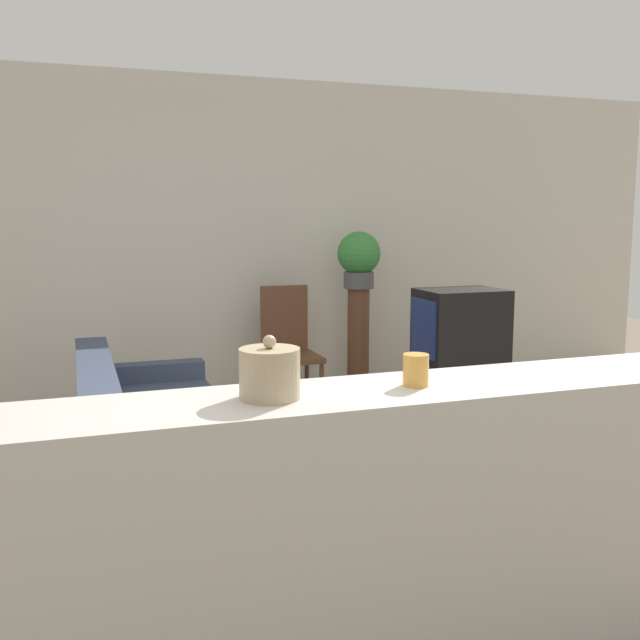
{
  "coord_description": "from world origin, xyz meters",
  "views": [
    {
      "loc": [
        -1.06,
        -2.61,
        1.55
      ],
      "look_at": [
        0.51,
        1.89,
        0.85
      ],
      "focal_mm": 40.0,
      "sensor_mm": 36.0,
      "label": 1
    }
  ],
  "objects_px": {
    "couch": "(152,444)",
    "television": "(460,326)",
    "potted_plant": "(359,257)",
    "decorative_bowl": "(270,373)",
    "wooden_chair": "(288,343)"
  },
  "relations": [
    {
      "from": "wooden_chair",
      "to": "decorative_bowl",
      "type": "relative_size",
      "value": 4.9
    },
    {
      "from": "couch",
      "to": "potted_plant",
      "type": "bearing_deg",
      "value": 39.66
    },
    {
      "from": "couch",
      "to": "television",
      "type": "height_order",
      "value": "television"
    },
    {
      "from": "wooden_chair",
      "to": "potted_plant",
      "type": "distance_m",
      "value": 0.95
    },
    {
      "from": "couch",
      "to": "television",
      "type": "xyz_separation_m",
      "value": [
        2.33,
        0.61,
        0.47
      ]
    },
    {
      "from": "potted_plant",
      "to": "decorative_bowl",
      "type": "relative_size",
      "value": 2.4
    },
    {
      "from": "television",
      "to": "potted_plant",
      "type": "relative_size",
      "value": 1.3
    },
    {
      "from": "couch",
      "to": "television",
      "type": "relative_size",
      "value": 3.29
    },
    {
      "from": "television",
      "to": "wooden_chair",
      "type": "bearing_deg",
      "value": 140.81
    },
    {
      "from": "television",
      "to": "decorative_bowl",
      "type": "distance_m",
      "value": 3.32
    },
    {
      "from": "couch",
      "to": "television",
      "type": "bearing_deg",
      "value": 14.62
    },
    {
      "from": "couch",
      "to": "wooden_chair",
      "type": "bearing_deg",
      "value": 49.71
    },
    {
      "from": "potted_plant",
      "to": "couch",
      "type": "bearing_deg",
      "value": -140.34
    },
    {
      "from": "wooden_chair",
      "to": "decorative_bowl",
      "type": "distance_m",
      "value": 3.59
    },
    {
      "from": "couch",
      "to": "potted_plant",
      "type": "height_order",
      "value": "potted_plant"
    }
  ]
}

